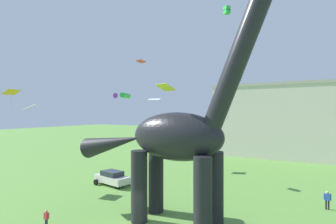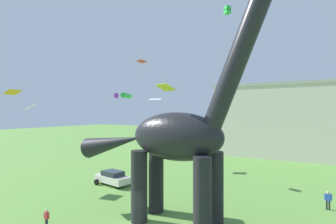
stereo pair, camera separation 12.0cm
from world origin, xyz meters
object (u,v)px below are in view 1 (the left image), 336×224
at_px(parked_sedan_left, 112,178).
at_px(kite_trailing, 30,107).
at_px(dinosaur_sculpture, 176,136).
at_px(person_watching_child, 327,198).
at_px(kite_near_low, 123,96).
at_px(kite_high_right, 154,99).
at_px(kite_high_left, 12,92).
at_px(kite_mid_center, 141,61).
at_px(kite_mid_right, 227,10).
at_px(person_near_flyer, 46,217).
at_px(kite_far_left, 166,87).

distance_m(parked_sedan_left, kite_trailing, 11.34).
xyz_separation_m(dinosaur_sculpture, kite_trailing, (-13.35, -2.54, 2.24)).
height_order(person_watching_child, kite_near_low, kite_near_low).
bearing_deg(kite_high_right, kite_high_left, -116.83).
bearing_deg(kite_near_low, kite_mid_center, -34.59).
bearing_deg(parked_sedan_left, kite_high_left, -138.04).
distance_m(kite_mid_right, kite_mid_center, 12.12).
height_order(person_near_flyer, kite_mid_right, kite_mid_right).
xyz_separation_m(person_near_flyer, kite_far_left, (7.05, 4.25, 8.96)).
bearing_deg(kite_mid_center, kite_near_low, 145.41).
xyz_separation_m(person_watching_child, kite_mid_right, (-8.33, -0.34, 16.94)).
height_order(parked_sedan_left, kite_mid_center, kite_mid_center).
xyz_separation_m(person_watching_child, kite_trailing, (-22.91, -11.09, 7.56)).
bearing_deg(person_near_flyer, kite_high_left, 75.41).
height_order(kite_mid_right, kite_high_right, kite_mid_right).
xyz_separation_m(kite_mid_center, kite_high_right, (-1.74, 5.75, -4.39)).
relative_size(parked_sedan_left, kite_mid_right, 6.16).
relative_size(person_watching_child, kite_mid_right, 2.10).
xyz_separation_m(person_watching_child, kite_near_low, (-26.06, 5.77, 9.58)).
xyz_separation_m(person_near_flyer, person_watching_child, (16.91, 13.72, 0.17)).
xyz_separation_m(kite_near_low, kite_mid_right, (17.73, -6.12, 7.36)).
xyz_separation_m(dinosaur_sculpture, person_watching_child, (9.56, 8.55, -5.32)).
distance_m(person_near_flyer, kite_high_left, 16.56).
height_order(kite_trailing, kite_far_left, kite_far_left).
relative_size(kite_trailing, kite_far_left, 1.12).
xyz_separation_m(kite_mid_right, kite_far_left, (-1.53, -9.13, -8.14)).
distance_m(dinosaur_sculpture, kite_near_low, 22.26).
bearing_deg(kite_mid_center, kite_mid_right, -8.87).
xyz_separation_m(parked_sedan_left, person_watching_child, (20.37, 3.14, 0.11)).
bearing_deg(kite_mid_center, dinosaur_sculpture, -44.35).
height_order(person_near_flyer, person_watching_child, person_watching_child).
bearing_deg(parked_sedan_left, dinosaur_sculpture, -16.23).
height_order(kite_near_low, kite_far_left, kite_near_low).
bearing_deg(person_near_flyer, kite_near_low, 31.62).
height_order(dinosaur_sculpture, kite_mid_center, dinosaur_sculpture).
distance_m(kite_near_low, kite_far_left, 22.26).
relative_size(dinosaur_sculpture, parked_sedan_left, 3.87).
height_order(kite_high_left, kite_mid_right, kite_mid_right).
xyz_separation_m(dinosaur_sculpture, kite_high_left, (-20.06, -0.28, 3.94)).
distance_m(parked_sedan_left, kite_mid_right, 21.05).
distance_m(person_near_flyer, kite_near_low, 23.64).
xyz_separation_m(parked_sedan_left, kite_mid_center, (0.58, 4.58, 13.49)).
distance_m(person_watching_child, kite_far_left, 16.26).
bearing_deg(kite_high_right, kite_mid_right, -29.74).
height_order(dinosaur_sculpture, kite_near_low, dinosaur_sculpture).
bearing_deg(parked_sedan_left, kite_trailing, -97.40).
xyz_separation_m(person_near_flyer, kite_near_low, (-9.15, 19.50, 9.74)).
height_order(kite_near_low, kite_high_right, kite_near_low).
bearing_deg(person_near_flyer, kite_trailing, 72.76).
bearing_deg(kite_trailing, dinosaur_sculpture, 10.75).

